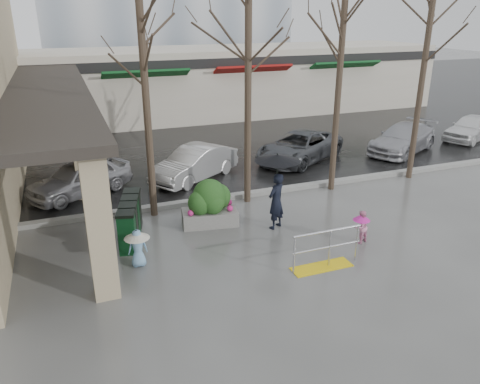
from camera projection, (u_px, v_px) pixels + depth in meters
ground at (256, 255)px, 12.45m from camera, size 120.00×120.00×0.00m
street_asphalt at (130, 107)px, 31.60m from camera, size 120.00×36.00×0.01m
curb at (210, 199)px, 15.91m from camera, size 120.00×0.30×0.15m
canopy_slab at (44, 85)px, 16.50m from camera, size 2.80×18.00×0.25m
pillar_front at (99, 225)px, 10.08m from camera, size 0.55×0.55×3.50m
pillar_back at (81, 148)px, 15.74m from camera, size 0.55×0.55×3.50m
storefront_row at (171, 83)px, 28.03m from camera, size 34.00×6.74×4.00m
handrail at (325, 254)px, 11.73m from camera, size 1.90×0.50×1.03m
tree_west at (142, 49)px, 13.08m from camera, size 3.20×3.20×6.80m
tree_midwest at (248, 41)px, 14.10m from camera, size 3.20×3.20×7.00m
tree_mideast at (341, 50)px, 15.34m from camera, size 3.20×3.20×6.50m
tree_east at (429, 32)px, 16.32m from camera, size 3.20×3.20×7.20m
woman at (277, 183)px, 13.52m from camera, size 1.33×1.33×2.32m
child_pink at (361, 225)px, 12.94m from camera, size 0.55×0.48×0.95m
child_blue at (137, 244)px, 11.70m from camera, size 0.65×0.65×1.01m
planter at (210, 203)px, 14.01m from camera, size 1.77×1.09×1.45m
news_boxes at (130, 220)px, 13.13m from camera, size 0.98×2.15×1.17m
car_a at (80, 178)px, 16.32m from camera, size 3.95×3.11×1.26m
car_b at (195, 163)px, 17.86m from camera, size 3.93×3.20×1.26m
car_c at (300, 147)px, 20.07m from camera, size 4.97×4.09×1.26m
car_d at (403, 138)px, 21.36m from camera, size 4.67×3.53×1.26m
car_e at (471, 128)px, 23.33m from camera, size 3.99×2.71×1.26m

